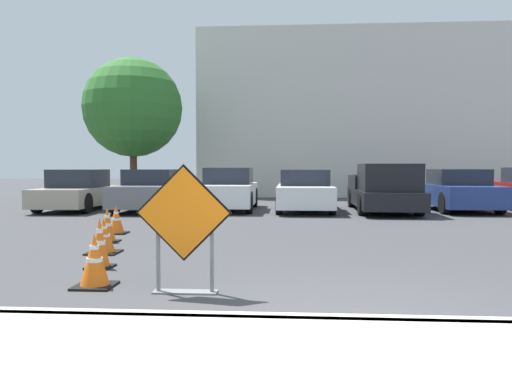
% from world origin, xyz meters
% --- Properties ---
extents(ground_plane, '(96.00, 96.00, 0.00)m').
position_xyz_m(ground_plane, '(0.00, 10.00, 0.00)').
color(ground_plane, '#3D3D3F').
extents(sidewalk_strip, '(23.87, 2.31, 0.14)m').
position_xyz_m(sidewalk_strip, '(0.00, -1.16, 0.07)').
color(sidewalk_strip, '#ADAAA3').
rests_on(sidewalk_strip, ground_plane).
extents(curb_lip, '(23.87, 0.20, 0.14)m').
position_xyz_m(curb_lip, '(0.00, 0.00, 0.07)').
color(curb_lip, '#ADAAA3').
rests_on(curb_lip, ground_plane).
extents(road_closed_sign, '(1.14, 0.20, 1.54)m').
position_xyz_m(road_closed_sign, '(-1.78, 1.25, 0.84)').
color(road_closed_sign, black).
rests_on(road_closed_sign, ground_plane).
extents(traffic_cone_nearest, '(0.48, 0.48, 0.68)m').
position_xyz_m(traffic_cone_nearest, '(-2.97, 1.50, 0.33)').
color(traffic_cone_nearest, black).
rests_on(traffic_cone_nearest, ground_plane).
extents(traffic_cone_second, '(0.38, 0.38, 0.76)m').
position_xyz_m(traffic_cone_second, '(-3.35, 2.67, 0.37)').
color(traffic_cone_second, black).
rests_on(traffic_cone_second, ground_plane).
extents(traffic_cone_third, '(0.53, 0.53, 0.61)m').
position_xyz_m(traffic_cone_third, '(-3.77, 3.89, 0.30)').
color(traffic_cone_third, black).
rests_on(traffic_cone_third, ground_plane).
extents(traffic_cone_fourth, '(0.43, 0.43, 0.70)m').
position_xyz_m(traffic_cone_fourth, '(-4.17, 5.15, 0.34)').
color(traffic_cone_fourth, black).
rests_on(traffic_cone_fourth, ground_plane).
extents(traffic_cone_fifth, '(0.47, 0.47, 0.64)m').
position_xyz_m(traffic_cone_fifth, '(-4.44, 6.42, 0.31)').
color(traffic_cone_fifth, black).
rests_on(traffic_cone_fifth, ground_plane).
extents(parked_car_nearest, '(1.90, 4.27, 1.41)m').
position_xyz_m(parked_car_nearest, '(-7.93, 12.40, 0.65)').
color(parked_car_nearest, '#A39984').
rests_on(parked_car_nearest, ground_plane).
extents(parked_car_second, '(1.91, 4.41, 1.42)m').
position_xyz_m(parked_car_second, '(-5.30, 12.46, 0.67)').
color(parked_car_second, slate).
rests_on(parked_car_second, ground_plane).
extents(parked_car_third, '(1.85, 4.13, 1.47)m').
position_xyz_m(parked_car_third, '(-2.67, 12.74, 0.69)').
color(parked_car_third, white).
rests_on(parked_car_third, ground_plane).
extents(parked_car_fourth, '(1.89, 4.17, 1.41)m').
position_xyz_m(parked_car_fourth, '(-0.04, 12.48, 0.66)').
color(parked_car_fourth, white).
rests_on(parked_car_fourth, ground_plane).
extents(pickup_truck, '(2.05, 5.44, 1.60)m').
position_xyz_m(pickup_truck, '(2.58, 12.29, 0.72)').
color(pickup_truck, black).
rests_on(pickup_truck, ground_plane).
extents(parked_car_fifth, '(1.95, 4.03, 1.42)m').
position_xyz_m(parked_car_fifth, '(5.22, 12.95, 0.67)').
color(parked_car_fifth, navy).
rests_on(parked_car_fifth, ground_plane).
extents(building_facade_backdrop, '(16.38, 5.00, 8.37)m').
position_xyz_m(building_facade_backdrop, '(2.99, 22.51, 4.19)').
color(building_facade_backdrop, beige).
rests_on(building_facade_backdrop, ground_plane).
extents(street_tree_behind_lot, '(4.38, 4.38, 6.34)m').
position_xyz_m(street_tree_behind_lot, '(-7.56, 17.44, 4.13)').
color(street_tree_behind_lot, '#513823').
rests_on(street_tree_behind_lot, ground_plane).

